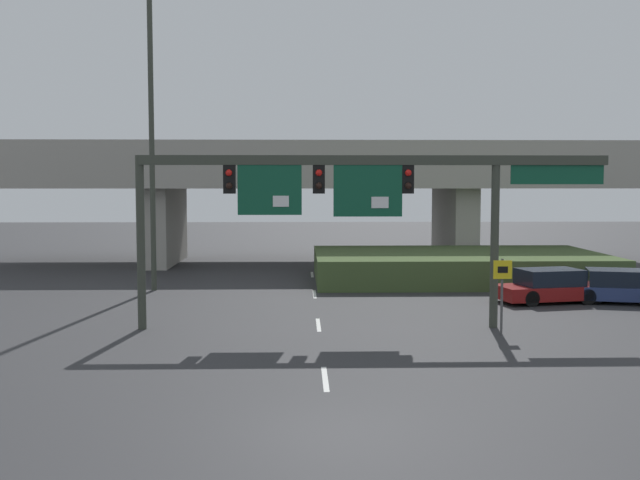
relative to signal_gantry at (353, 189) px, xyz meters
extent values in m
plane|color=#2D2D30|center=(-1.14, -10.50, -4.71)|extent=(160.00, 160.00, 0.00)
cube|color=silver|center=(-1.14, -6.55, -4.71)|extent=(0.14, 2.40, 0.01)
cube|color=silver|center=(-1.14, 0.59, -4.71)|extent=(0.14, 2.40, 0.01)
cube|color=silver|center=(-1.14, 7.74, -4.71)|extent=(0.14, 2.40, 0.01)
cube|color=silver|center=(-1.14, 14.88, -4.71)|extent=(0.14, 2.40, 0.01)
cylinder|color=#383D33|center=(-7.08, 0.02, -1.80)|extent=(0.28, 0.28, 5.81)
cylinder|color=#383D33|center=(4.79, 0.02, -1.80)|extent=(0.28, 0.28, 5.81)
cube|color=#383D33|center=(0.72, 0.02, 0.94)|extent=(15.60, 0.32, 0.32)
cube|color=black|center=(-4.11, 0.02, 0.31)|extent=(0.40, 0.28, 0.95)
sphere|color=red|center=(-4.11, -0.15, 0.52)|extent=(0.22, 0.22, 0.22)
sphere|color=black|center=(-4.11, -0.15, 0.09)|extent=(0.22, 0.22, 0.22)
cube|color=black|center=(-1.14, 0.02, 0.31)|extent=(0.40, 0.28, 0.95)
sphere|color=red|center=(-1.14, -0.15, 0.52)|extent=(0.22, 0.22, 0.22)
sphere|color=black|center=(-1.14, -0.15, 0.09)|extent=(0.22, 0.22, 0.22)
cube|color=black|center=(1.82, 0.02, 0.31)|extent=(0.40, 0.28, 0.95)
sphere|color=red|center=(1.82, -0.15, 0.52)|extent=(0.22, 0.22, 0.22)
sphere|color=black|center=(1.82, -0.15, 0.09)|extent=(0.22, 0.22, 0.22)
cube|color=#0F4C33|center=(-2.77, -0.08, -0.05)|extent=(2.12, 0.08, 1.66)
cube|color=white|center=(-2.40, -0.13, -0.42)|extent=(0.53, 0.03, 0.36)
cube|color=#0F4C33|center=(0.49, -0.08, -0.07)|extent=(2.29, 0.08, 1.71)
cube|color=white|center=(0.89, -0.13, -0.46)|extent=(0.57, 0.03, 0.38)
cube|color=#0F4C33|center=(6.84, -0.04, 0.46)|extent=(3.13, 0.07, 0.64)
cylinder|color=#4C4C4C|center=(4.75, -1.14, -3.48)|extent=(0.08, 0.08, 2.46)
cube|color=yellow|center=(4.75, -1.18, -2.60)|extent=(0.60, 0.03, 0.60)
cube|color=black|center=(4.75, -1.20, -2.60)|extent=(0.33, 0.01, 0.21)
cylinder|color=#383D33|center=(-8.47, 9.19, 3.75)|extent=(0.24, 0.24, 16.93)
cube|color=#A39E93|center=(-1.14, 20.87, 0.77)|extent=(41.64, 9.71, 1.75)
cube|color=#A39E93|center=(-1.14, 16.22, 2.09)|extent=(41.64, 0.40, 0.90)
cube|color=#A39E93|center=(-9.99, 20.87, -2.41)|extent=(1.40, 7.77, 4.60)
cube|color=#A39E93|center=(7.71, 20.87, -2.41)|extent=(1.40, 7.77, 4.60)
cube|color=#42562D|center=(6.17, 12.50, -4.01)|extent=(14.35, 8.69, 1.39)
cube|color=maroon|center=(8.66, 5.34, -4.27)|extent=(4.96, 2.77, 0.55)
cube|color=black|center=(8.47, 5.30, -3.67)|extent=(2.72, 2.13, 0.66)
cylinder|color=black|center=(9.91, 6.43, -4.39)|extent=(0.67, 0.35, 0.64)
cylinder|color=black|center=(10.24, 4.83, -4.39)|extent=(0.67, 0.35, 0.64)
cylinder|color=black|center=(7.07, 5.84, -4.39)|extent=(0.67, 0.35, 0.64)
cylinder|color=black|center=(7.40, 4.24, -4.39)|extent=(0.67, 0.35, 0.64)
cube|color=navy|center=(11.46, 5.10, -4.28)|extent=(5.04, 2.96, 0.55)
cube|color=black|center=(11.27, 5.14, -3.68)|extent=(2.79, 2.23, 0.65)
cylinder|color=black|center=(10.23, 6.25, -4.39)|extent=(0.67, 0.37, 0.64)
cylinder|color=black|center=(9.83, 4.66, -4.39)|extent=(0.67, 0.37, 0.64)
camera|label=1|loc=(-1.74, -24.93, 0.17)|focal=42.00mm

